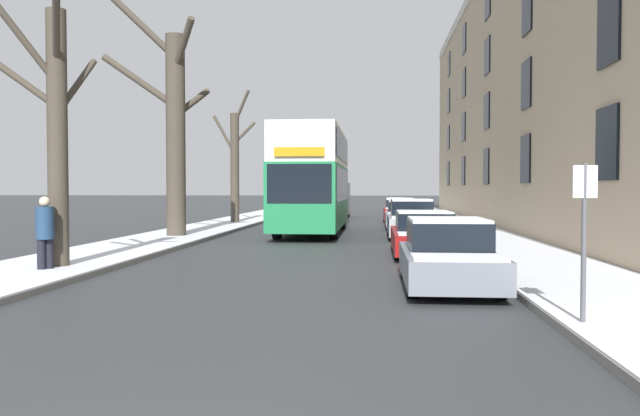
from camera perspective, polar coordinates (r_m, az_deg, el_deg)
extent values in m
cube|color=slate|center=(56.83, -2.85, -0.09)|extent=(3.15, 130.00, 0.13)
cube|color=silver|center=(56.83, -2.85, -0.01)|extent=(3.12, 130.00, 0.03)
cube|color=slate|center=(56.45, 9.18, -0.12)|extent=(3.15, 130.00, 0.13)
cube|color=silver|center=(56.44, 9.18, -0.04)|extent=(3.12, 130.00, 0.03)
cube|color=tan|center=(34.15, 22.65, 10.10)|extent=(9.00, 46.77, 13.93)
cube|color=black|center=(16.77, 24.77, 5.38)|extent=(0.08, 1.40, 1.80)
cube|color=black|center=(24.66, 18.28, 4.27)|extent=(0.08, 1.40, 1.80)
cube|color=black|center=(32.72, 14.97, 3.68)|extent=(0.08, 1.40, 1.80)
cube|color=black|center=(40.85, 12.97, 3.32)|extent=(0.08, 1.40, 1.80)
cube|color=black|center=(49.02, 11.64, 3.07)|extent=(0.08, 1.40, 1.80)
cube|color=black|center=(17.18, 24.90, 14.70)|extent=(0.08, 1.40, 1.80)
cube|color=black|center=(24.94, 18.35, 10.68)|extent=(0.08, 1.40, 1.80)
cube|color=black|center=(32.93, 15.01, 8.53)|extent=(0.08, 1.40, 1.80)
cube|color=black|center=(41.02, 13.00, 7.21)|extent=(0.08, 1.40, 1.80)
cube|color=black|center=(49.16, 11.66, 6.32)|extent=(0.08, 1.40, 1.80)
cube|color=black|center=(25.52, 18.41, 16.87)|extent=(0.08, 1.40, 1.80)
cube|color=black|center=(33.38, 15.05, 13.28)|extent=(0.08, 1.40, 1.80)
cube|color=black|center=(41.38, 13.03, 11.05)|extent=(0.08, 1.40, 1.80)
cube|color=black|center=(49.45, 11.68, 9.54)|extent=(0.08, 1.40, 1.80)
cube|color=black|center=(34.04, 15.09, 17.88)|extent=(0.08, 1.40, 1.80)
cube|color=black|center=(41.92, 13.06, 14.81)|extent=(0.08, 1.40, 1.80)
cube|color=black|center=(49.91, 11.70, 12.71)|extent=(0.08, 1.40, 1.80)
cylinder|color=#423A30|center=(15.82, -22.87, 5.61)|extent=(0.46, 0.46, 6.12)
cylinder|color=#423A30|center=(15.99, -25.68, 13.95)|extent=(1.32, 1.21, 2.03)
cylinder|color=#423A30|center=(15.37, -22.97, 14.85)|extent=(0.96, 1.60, 1.31)
cylinder|color=#423A30|center=(16.22, -25.26, 10.15)|extent=(1.48, 0.35, 1.13)
cylinder|color=#423A30|center=(16.57, -21.39, 10.34)|extent=(0.40, 1.59, 1.60)
cylinder|color=#423A30|center=(24.64, -13.05, 6.30)|extent=(0.73, 0.73, 7.83)
cylinder|color=#423A30|center=(24.33, -12.40, 14.35)|extent=(1.37, 1.67, 1.78)
cylinder|color=#423A30|center=(25.37, -16.17, 11.05)|extent=(2.96, 0.26, 2.14)
cylinder|color=#423A30|center=(25.54, -11.64, 9.40)|extent=(1.04, 2.02, 1.41)
cylinder|color=#423A30|center=(25.64, -15.94, 15.71)|extent=(2.68, 0.47, 2.57)
cylinder|color=#423A30|center=(33.72, -7.80, 3.53)|extent=(0.46, 0.46, 5.97)
cylinder|color=#423A30|center=(34.09, -6.91, 6.85)|extent=(1.12, 0.92, 1.25)
cylinder|color=#423A30|center=(33.63, -7.20, 9.13)|extent=(1.06, 0.72, 1.76)
cylinder|color=#423A30|center=(34.21, -8.74, 6.63)|extent=(1.43, 0.71, 2.16)
cylinder|color=#423A30|center=(44.05, -4.84, 3.67)|extent=(0.37, 0.37, 6.78)
cylinder|color=#423A30|center=(43.73, -4.91, 6.91)|extent=(0.21, 1.06, 1.63)
cylinder|color=#423A30|center=(44.57, -4.74, 5.29)|extent=(0.13, 1.06, 1.91)
cylinder|color=#423A30|center=(44.31, -3.98, 6.18)|extent=(1.40, 0.69, 1.31)
cube|color=#1E7A47|center=(27.13, -0.61, 1.11)|extent=(2.57, 10.19, 2.58)
cube|color=silver|center=(27.18, -0.62, 5.28)|extent=(2.52, 9.99, 1.38)
cube|color=beige|center=(27.24, -0.62, 6.85)|extent=(2.52, 9.99, 0.12)
cube|color=black|center=(27.13, -0.62, 2.16)|extent=(2.60, 8.97, 1.34)
cube|color=black|center=(27.19, -0.62, 5.43)|extent=(2.60, 8.97, 1.05)
cube|color=black|center=(22.09, -1.91, 2.23)|extent=(2.31, 0.06, 1.41)
cube|color=orange|center=(22.11, -1.92, 5.17)|extent=(1.80, 0.05, 0.32)
cylinder|color=black|center=(24.28, -3.94, -1.56)|extent=(0.30, 1.08, 1.08)
cylinder|color=black|center=(24.04, 1.32, -1.59)|extent=(0.30, 1.08, 1.08)
cylinder|color=black|center=(30.13, -2.19, -0.89)|extent=(0.30, 1.08, 1.08)
cylinder|color=black|center=(29.93, 2.05, -0.91)|extent=(0.30, 1.08, 1.08)
cube|color=slate|center=(12.61, 11.63, -5.13)|extent=(1.76, 4.02, 0.58)
cube|color=black|center=(12.71, 11.56, -2.47)|extent=(1.52, 2.01, 0.57)
cube|color=silver|center=(12.69, 11.57, -1.05)|extent=(1.48, 1.91, 0.06)
cube|color=silver|center=(11.17, 12.49, -4.43)|extent=(1.59, 1.05, 0.05)
cylinder|color=black|center=(11.37, 8.44, -6.49)|extent=(0.20, 0.67, 0.67)
cylinder|color=black|center=(11.56, 16.15, -6.40)|extent=(0.20, 0.67, 0.67)
cylinder|color=black|center=(13.76, 7.84, -5.03)|extent=(0.20, 0.67, 0.67)
cylinder|color=black|center=(13.92, 14.23, -4.99)|extent=(0.20, 0.67, 0.67)
cube|color=maroon|center=(18.59, 9.49, -2.90)|extent=(1.84, 4.51, 0.56)
cube|color=black|center=(18.73, 9.45, -1.20)|extent=(1.58, 2.25, 0.52)
cube|color=silver|center=(18.72, 9.46, -0.34)|extent=(1.54, 2.14, 0.04)
cube|color=silver|center=(16.98, 9.91, -2.34)|extent=(1.65, 1.18, 0.04)
cylinder|color=black|center=(17.21, 7.15, -3.68)|extent=(0.20, 0.66, 0.66)
cylinder|color=black|center=(17.34, 12.51, -3.67)|extent=(0.20, 0.66, 0.66)
cylinder|color=black|center=(19.90, 6.86, -2.93)|extent=(0.20, 0.66, 0.66)
cylinder|color=black|center=(20.02, 11.50, -2.93)|extent=(0.20, 0.66, 0.66)
cube|color=#9EA3AD|center=(24.92, 8.35, -1.54)|extent=(1.84, 4.37, 0.69)
cube|color=black|center=(25.07, 8.33, -0.05)|extent=(1.58, 2.18, 0.60)
cube|color=silver|center=(25.06, 8.34, 0.73)|extent=(1.54, 2.07, 0.08)
cube|color=silver|center=(23.36, 8.57, -0.85)|extent=(1.66, 1.14, 0.06)
cylinder|color=black|center=(23.59, 6.57, -2.16)|extent=(0.20, 0.68, 0.68)
cylinder|color=black|center=(23.69, 10.49, -2.16)|extent=(0.20, 0.68, 0.68)
cylinder|color=black|center=(26.20, 6.41, -1.76)|extent=(0.20, 0.68, 0.68)
cylinder|color=black|center=(26.29, 9.94, -1.76)|extent=(0.20, 0.68, 0.68)
cube|color=#9EA3AD|center=(30.49, 7.74, -0.99)|extent=(1.84, 4.16, 0.62)
cube|color=black|center=(30.63, 7.73, 0.10)|extent=(1.58, 2.08, 0.53)
cube|color=silver|center=(30.62, 7.73, 0.66)|extent=(1.54, 1.98, 0.07)
cube|color=silver|center=(29.00, 7.88, -0.46)|extent=(1.65, 1.09, 0.06)
cylinder|color=black|center=(29.22, 6.27, -1.40)|extent=(0.20, 0.67, 0.67)
cylinder|color=black|center=(29.30, 9.43, -1.40)|extent=(0.20, 0.67, 0.67)
cylinder|color=black|center=(31.71, 6.17, -1.14)|extent=(0.20, 0.67, 0.67)
cylinder|color=black|center=(31.79, 9.09, -1.15)|extent=(0.20, 0.67, 0.67)
cube|color=maroon|center=(36.32, 7.30, -0.52)|extent=(1.84, 3.97, 0.64)
cube|color=black|center=(36.46, 7.30, 0.38)|extent=(1.58, 1.99, 0.50)
cube|color=silver|center=(36.46, 7.30, 0.84)|extent=(1.55, 1.89, 0.10)
cube|color=silver|center=(34.90, 7.40, -0.03)|extent=(1.66, 1.04, 0.08)
cylinder|color=black|center=(35.12, 6.06, -0.90)|extent=(0.20, 0.60, 0.60)
cylinder|color=black|center=(35.19, 8.70, -0.91)|extent=(0.20, 0.60, 0.60)
cylinder|color=black|center=(37.50, 5.99, -0.73)|extent=(0.20, 0.60, 0.60)
cylinder|color=black|center=(37.56, 8.47, -0.74)|extent=(0.20, 0.60, 0.60)
cube|color=#9EA3AD|center=(40.95, 1.17, 0.84)|extent=(2.08, 5.74, 2.09)
cube|color=black|center=(38.10, 0.88, 1.50)|extent=(1.83, 0.06, 0.92)
cylinder|color=black|center=(39.22, -0.35, -0.55)|extent=(0.22, 0.68, 0.68)
cylinder|color=black|center=(39.09, 2.33, -0.56)|extent=(0.22, 0.68, 0.68)
cylinder|color=black|center=(42.88, 0.11, -0.35)|extent=(0.22, 0.68, 0.68)
cylinder|color=black|center=(42.76, 2.56, -0.35)|extent=(0.22, 0.68, 0.68)
cylinder|color=black|center=(15.31, -24.12, -4.18)|extent=(0.18, 0.18, 0.83)
cylinder|color=black|center=(15.38, -23.51, -4.14)|extent=(0.18, 0.18, 0.83)
cylinder|color=navy|center=(15.28, -23.85, -1.25)|extent=(0.39, 0.39, 0.73)
sphere|color=beige|center=(15.27, -23.88, 0.54)|extent=(0.23, 0.23, 0.23)
cylinder|color=#4C4F54|center=(9.17, 22.97, -3.45)|extent=(0.07, 0.07, 2.32)
cube|color=silver|center=(9.11, 23.08, 2.24)|extent=(0.32, 0.02, 0.44)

